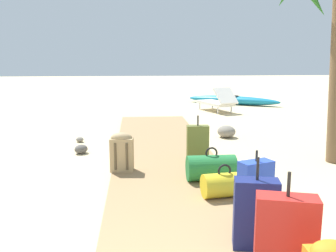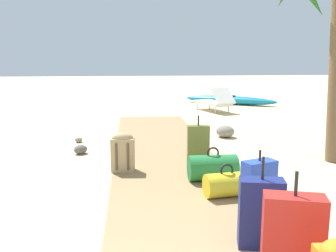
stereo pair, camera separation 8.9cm
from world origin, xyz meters
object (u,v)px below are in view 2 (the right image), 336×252
(suitcase_navy, at_px, (261,213))
(kayak, at_px, (230,100))
(suitcase_red, at_px, (292,241))
(duffel_bag_green, at_px, (213,168))
(suitcase_olive, at_px, (198,144))
(duffel_bag_yellow, at_px, (226,184))
(suitcase_blue, at_px, (258,188))
(backpack_tan, at_px, (123,151))
(lounge_chair, at_px, (215,101))

(suitcase_navy, xyz_separation_m, kayak, (2.56, 10.32, -0.23))
(suitcase_red, height_order, duffel_bag_green, suitcase_red)
(suitcase_olive, bearing_deg, kayak, 71.31)
(duffel_bag_yellow, distance_m, suitcase_red, 1.74)
(duffel_bag_green, height_order, kayak, duffel_bag_green)
(duffel_bag_green, distance_m, kayak, 8.93)
(suitcase_blue, relative_size, suitcase_red, 0.81)
(duffel_bag_green, bearing_deg, suitcase_red, -89.07)
(backpack_tan, distance_m, lounge_chair, 6.82)
(lounge_chair, distance_m, kayak, 2.06)
(suitcase_blue, bearing_deg, backpack_tan, 130.18)
(duffel_bag_yellow, distance_m, suitcase_olive, 1.44)
(kayak, bearing_deg, duffel_bag_yellow, -105.52)
(duffel_bag_yellow, relative_size, lounge_chair, 0.32)
(suitcase_olive, relative_size, lounge_chair, 0.44)
(duffel_bag_yellow, height_order, lounge_chair, lounge_chair)
(suitcase_olive, bearing_deg, backpack_tan, -164.78)
(suitcase_navy, height_order, backpack_tan, suitcase_navy)
(suitcase_blue, distance_m, suitcase_red, 1.20)
(suitcase_blue, bearing_deg, lounge_chair, 80.04)
(suitcase_navy, bearing_deg, lounge_chair, 79.44)
(duffel_bag_yellow, height_order, suitcase_navy, suitcase_navy)
(suitcase_navy, bearing_deg, duffel_bag_green, 90.45)
(duffel_bag_yellow, xyz_separation_m, suitcase_olive, (-0.07, 1.43, 0.15))
(suitcase_red, height_order, lounge_chair, suitcase_red)
(suitcase_blue, relative_size, suitcase_navy, 0.87)
(backpack_tan, xyz_separation_m, kayak, (3.76, 8.03, -0.22))
(suitcase_blue, distance_m, suitcase_navy, 0.66)
(kayak, bearing_deg, suitcase_blue, -103.65)
(duffel_bag_yellow, distance_m, suitcase_blue, 0.59)
(suitcase_olive, bearing_deg, duffel_bag_green, -87.16)
(backpack_tan, relative_size, lounge_chair, 0.34)
(kayak, bearing_deg, suitcase_red, -103.10)
(backpack_tan, bearing_deg, duffel_bag_green, -23.84)
(suitcase_red, distance_m, duffel_bag_green, 2.33)
(duffel_bag_yellow, distance_m, kayak, 9.49)
(suitcase_olive, height_order, kayak, suitcase_olive)
(suitcase_olive, bearing_deg, suitcase_navy, -88.78)
(duffel_bag_yellow, xyz_separation_m, backpack_tan, (-1.22, 1.12, 0.15))
(duffel_bag_yellow, bearing_deg, lounge_chair, 77.92)
(suitcase_olive, xyz_separation_m, kayak, (2.61, 7.72, -0.22))
(duffel_bag_yellow, bearing_deg, kayak, 74.48)
(duffel_bag_yellow, bearing_deg, duffel_bag_green, 92.92)
(lounge_chair, height_order, kayak, lounge_chair)
(suitcase_navy, relative_size, backpack_tan, 1.42)
(suitcase_red, bearing_deg, suitcase_navy, 92.41)
(backpack_tan, bearing_deg, duffel_bag_yellow, -42.57)
(suitcase_red, relative_size, duffel_bag_green, 1.32)
(suitcase_blue, height_order, suitcase_navy, suitcase_navy)
(suitcase_navy, xyz_separation_m, suitcase_red, (0.02, -0.56, 0.04))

